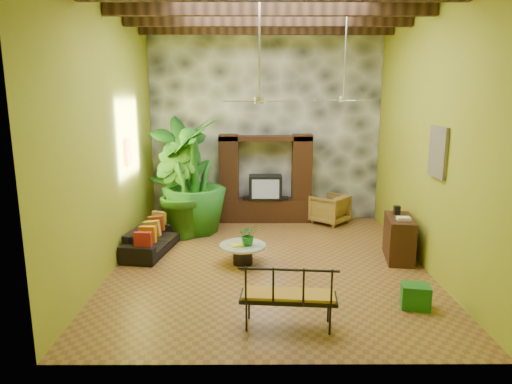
{
  "coord_description": "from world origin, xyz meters",
  "views": [
    {
      "loc": [
        -0.29,
        -8.61,
        3.29
      ],
      "look_at": [
        -0.26,
        0.2,
        1.41
      ],
      "focal_mm": 32.0,
      "sensor_mm": 36.0,
      "label": 1
    }
  ],
  "objects_px": {
    "tall_plant_c": "(194,177)",
    "iron_bench": "(289,294)",
    "wicker_armchair": "(330,209)",
    "coffee_table": "(243,252)",
    "sofa": "(153,239)",
    "ceiling_fan_back": "(344,89)",
    "tall_plant_a": "(182,173)",
    "tall_plant_b": "(178,191)",
    "ceiling_fan_front": "(259,88)",
    "side_console": "(399,238)",
    "green_bin": "(415,296)",
    "entertainment_center": "(265,185)"
  },
  "relations": [
    {
      "from": "tall_plant_a",
      "to": "iron_bench",
      "type": "distance_m",
      "value": 5.73
    },
    {
      "from": "entertainment_center",
      "to": "tall_plant_c",
      "type": "relative_size",
      "value": 0.87
    },
    {
      "from": "tall_plant_c",
      "to": "iron_bench",
      "type": "bearing_deg",
      "value": -67.76
    },
    {
      "from": "tall_plant_c",
      "to": "iron_bench",
      "type": "distance_m",
      "value": 5.2
    },
    {
      "from": "wicker_armchair",
      "to": "coffee_table",
      "type": "distance_m",
      "value": 3.68
    },
    {
      "from": "tall_plant_b",
      "to": "tall_plant_c",
      "type": "relative_size",
      "value": 0.8
    },
    {
      "from": "ceiling_fan_back",
      "to": "tall_plant_b",
      "type": "xyz_separation_m",
      "value": [
        -3.68,
        0.61,
        -2.3
      ]
    },
    {
      "from": "wicker_armchair",
      "to": "side_console",
      "type": "relative_size",
      "value": 0.76
    },
    {
      "from": "iron_bench",
      "to": "green_bin",
      "type": "distance_m",
      "value": 2.18
    },
    {
      "from": "wicker_armchair",
      "to": "iron_bench",
      "type": "bearing_deg",
      "value": 27.03
    },
    {
      "from": "sofa",
      "to": "wicker_armchair",
      "type": "relative_size",
      "value": 2.23
    },
    {
      "from": "tall_plant_c",
      "to": "iron_bench",
      "type": "relative_size",
      "value": 1.94
    },
    {
      "from": "tall_plant_c",
      "to": "iron_bench",
      "type": "xyz_separation_m",
      "value": [
        1.94,
        -4.75,
        -0.83
      ]
    },
    {
      "from": "ceiling_fan_back",
      "to": "tall_plant_a",
      "type": "bearing_deg",
      "value": 159.69
    },
    {
      "from": "coffee_table",
      "to": "tall_plant_c",
      "type": "bearing_deg",
      "value": 119.52
    },
    {
      "from": "entertainment_center",
      "to": "tall_plant_a",
      "type": "relative_size",
      "value": 0.86
    },
    {
      "from": "tall_plant_b",
      "to": "iron_bench",
      "type": "height_order",
      "value": "tall_plant_b"
    },
    {
      "from": "ceiling_fan_front",
      "to": "coffee_table",
      "type": "bearing_deg",
      "value": 131.01
    },
    {
      "from": "wicker_armchair",
      "to": "ceiling_fan_back",
      "type": "bearing_deg",
      "value": 39.42
    },
    {
      "from": "ceiling_fan_front",
      "to": "green_bin",
      "type": "height_order",
      "value": "ceiling_fan_front"
    },
    {
      "from": "sofa",
      "to": "coffee_table",
      "type": "distance_m",
      "value": 2.09
    },
    {
      "from": "tall_plant_b",
      "to": "green_bin",
      "type": "distance_m",
      "value": 5.81
    },
    {
      "from": "side_console",
      "to": "green_bin",
      "type": "height_order",
      "value": "side_console"
    },
    {
      "from": "tall_plant_b",
      "to": "green_bin",
      "type": "height_order",
      "value": "tall_plant_b"
    },
    {
      "from": "sofa",
      "to": "ceiling_fan_back",
      "type": "bearing_deg",
      "value": -74.12
    },
    {
      "from": "ceiling_fan_back",
      "to": "sofa",
      "type": "bearing_deg",
      "value": -173.37
    },
    {
      "from": "sofa",
      "to": "green_bin",
      "type": "height_order",
      "value": "sofa"
    },
    {
      "from": "ceiling_fan_back",
      "to": "wicker_armchair",
      "type": "xyz_separation_m",
      "value": [
        0.08,
        1.71,
        -3.02
      ]
    },
    {
      "from": "tall_plant_a",
      "to": "tall_plant_b",
      "type": "height_order",
      "value": "tall_plant_a"
    },
    {
      "from": "tall_plant_b",
      "to": "tall_plant_c",
      "type": "distance_m",
      "value": 0.54
    },
    {
      "from": "ceiling_fan_back",
      "to": "side_console",
      "type": "relative_size",
      "value": 1.69
    },
    {
      "from": "ceiling_fan_back",
      "to": "coffee_table",
      "type": "bearing_deg",
      "value": -149.76
    },
    {
      "from": "sofa",
      "to": "green_bin",
      "type": "bearing_deg",
      "value": -110.35
    },
    {
      "from": "wicker_armchair",
      "to": "tall_plant_b",
      "type": "height_order",
      "value": "tall_plant_b"
    },
    {
      "from": "ceiling_fan_front",
      "to": "side_console",
      "type": "height_order",
      "value": "ceiling_fan_front"
    },
    {
      "from": "tall_plant_a",
      "to": "tall_plant_c",
      "type": "height_order",
      "value": "tall_plant_a"
    },
    {
      "from": "ceiling_fan_front",
      "to": "side_console",
      "type": "bearing_deg",
      "value": 12.58
    },
    {
      "from": "side_console",
      "to": "coffee_table",
      "type": "bearing_deg",
      "value": -166.15
    },
    {
      "from": "sofa",
      "to": "entertainment_center",
      "type": "bearing_deg",
      "value": -36.45
    },
    {
      "from": "ceiling_fan_back",
      "to": "side_console",
      "type": "xyz_separation_m",
      "value": [
        1.05,
        -0.96,
        -2.96
      ]
    },
    {
      "from": "sofa",
      "to": "tall_plant_c",
      "type": "relative_size",
      "value": 0.68
    },
    {
      "from": "ceiling_fan_front",
      "to": "green_bin",
      "type": "distance_m",
      "value": 4.33
    },
    {
      "from": "entertainment_center",
      "to": "tall_plant_c",
      "type": "height_order",
      "value": "tall_plant_c"
    },
    {
      "from": "tall_plant_c",
      "to": "entertainment_center",
      "type": "bearing_deg",
      "value": 30.04
    },
    {
      "from": "wicker_armchair",
      "to": "green_bin",
      "type": "bearing_deg",
      "value": 48.68
    },
    {
      "from": "sofa",
      "to": "tall_plant_b",
      "type": "xyz_separation_m",
      "value": [
        0.39,
        1.08,
        0.83
      ]
    },
    {
      "from": "tall_plant_a",
      "to": "tall_plant_b",
      "type": "bearing_deg",
      "value": -89.44
    },
    {
      "from": "entertainment_center",
      "to": "ceiling_fan_front",
      "type": "distance_m",
      "value": 4.3
    },
    {
      "from": "green_bin",
      "to": "ceiling_fan_back",
      "type": "bearing_deg",
      "value": 101.59
    },
    {
      "from": "ceiling_fan_back",
      "to": "wicker_armchair",
      "type": "height_order",
      "value": "ceiling_fan_back"
    }
  ]
}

